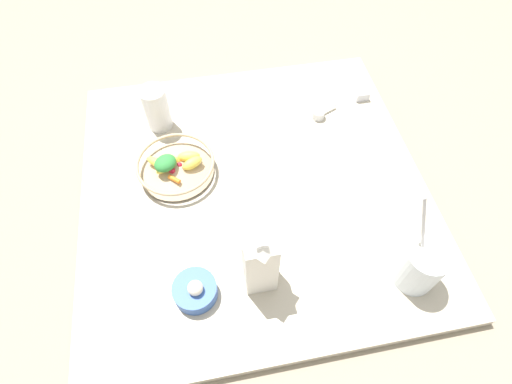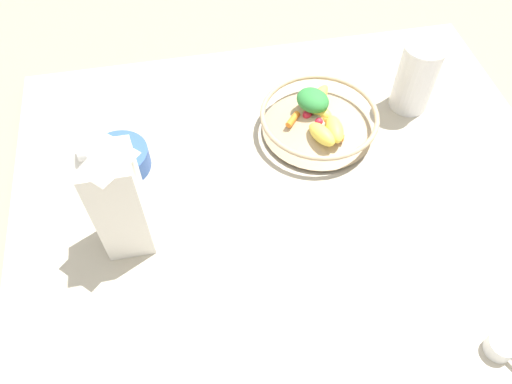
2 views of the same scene
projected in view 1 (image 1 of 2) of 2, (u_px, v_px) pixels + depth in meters
name	position (u px, v px, depth m)	size (l,w,h in m)	color
ground_plane	(254.00, 191.00, 1.22)	(6.00, 6.00, 0.00)	gray
countertop	(254.00, 188.00, 1.21)	(1.01, 1.01, 0.03)	#B2A893
fruit_bowl	(176.00, 166.00, 1.19)	(0.23, 0.23, 0.08)	tan
milk_carton	(260.00, 257.00, 0.92)	(0.08, 0.08, 0.25)	silver
yogurt_tub	(422.00, 265.00, 0.97)	(0.11, 0.14, 0.28)	silver
drinking_cup	(156.00, 108.00, 1.26)	(0.08, 0.08, 0.15)	white
spice_jar	(361.00, 94.00, 1.39)	(0.05, 0.05, 0.03)	silver
measuring_scoop	(319.00, 114.00, 1.34)	(0.09, 0.06, 0.03)	white
garlic_bowl	(195.00, 290.00, 0.99)	(0.11, 0.11, 0.08)	#3356A3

